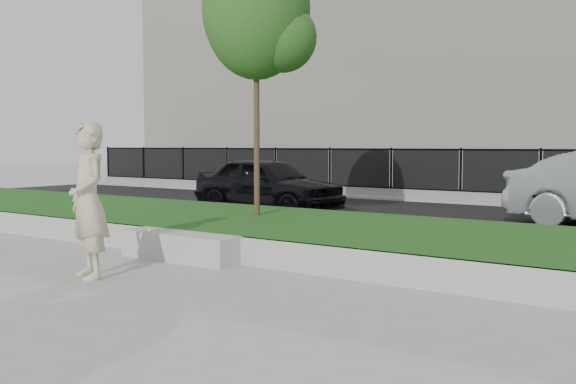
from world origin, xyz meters
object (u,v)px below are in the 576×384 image
Objects in this scene: car_dark at (268,184)px; book at (151,229)px; man at (88,201)px; young_tree at (260,14)px; stone_bench at (180,246)px.

book is at bearing -154.27° from car_dark.
man is 5.26m from young_tree.
man is 0.39× the size of young_tree.
man is 9.24× the size of book.
man is 1.78m from book.
stone_bench is 4.72m from young_tree.
stone_bench is at bearing 108.60° from man.
man reaches higher than book.
young_tree reaches higher than stone_bench.
young_tree is (-0.46, 4.24, 3.09)m from man.
man is 8.07m from car_dark.
stone_bench is at bearing -79.46° from young_tree.
man is (-0.03, -1.60, 0.79)m from stone_bench.
stone_bench is 1.79m from man.
young_tree is 1.25× the size of car_dark.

